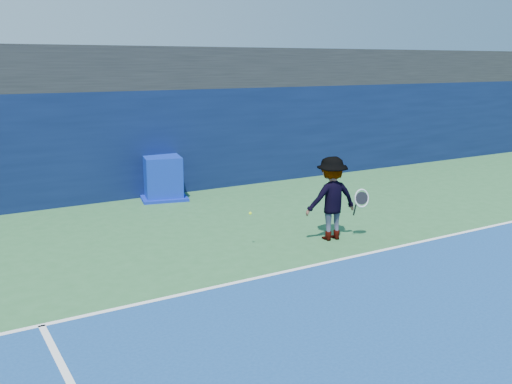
# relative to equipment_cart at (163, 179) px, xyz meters

# --- Properties ---
(ground) EXTENTS (80.00, 80.00, 0.00)m
(ground) POSITION_rel_equipment_cart_xyz_m (0.46, -9.63, -0.55)
(ground) COLOR #2C6235
(ground) RESTS_ON ground
(baseline) EXTENTS (24.00, 0.10, 0.01)m
(baseline) POSITION_rel_equipment_cart_xyz_m (0.46, -6.63, -0.54)
(baseline) COLOR white
(baseline) RESTS_ON ground
(stadium_band) EXTENTS (36.00, 3.00, 1.20)m
(stadium_band) POSITION_rel_equipment_cart_xyz_m (0.46, 1.87, 3.05)
(stadium_band) COLOR black
(stadium_band) RESTS_ON back_wall_assembly
(back_wall_assembly) EXTENTS (36.00, 1.03, 3.00)m
(back_wall_assembly) POSITION_rel_equipment_cart_xyz_m (0.45, 0.87, 0.95)
(back_wall_assembly) COLOR #0A163A
(back_wall_assembly) RESTS_ON ground
(equipment_cart) EXTENTS (1.50, 1.50, 1.20)m
(equipment_cart) POSITION_rel_equipment_cart_xyz_m (0.00, 0.00, 0.00)
(equipment_cart) COLOR #0B249E
(equipment_cart) RESTS_ON ground
(tennis_player) EXTENTS (1.38, 0.82, 1.81)m
(tennis_player) POSITION_rel_equipment_cart_xyz_m (1.71, -5.44, 0.36)
(tennis_player) COLOR silver
(tennis_player) RESTS_ON ground
(tennis_ball) EXTENTS (0.06, 0.06, 0.06)m
(tennis_ball) POSITION_rel_equipment_cart_xyz_m (-0.09, -5.07, 0.19)
(tennis_ball) COLOR #BEF01A
(tennis_ball) RESTS_ON ground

